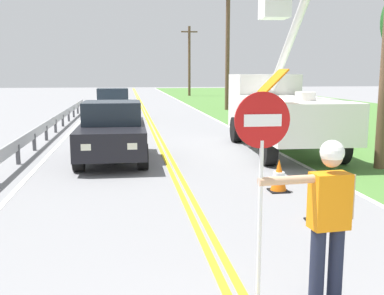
{
  "coord_description": "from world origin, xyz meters",
  "views": [
    {
      "loc": [
        -1.18,
        -1.59,
        2.51
      ],
      "look_at": [
        -0.05,
        6.25,
        1.2
      ],
      "focal_mm": 42.32,
      "sensor_mm": 36.0,
      "label": 1
    }
  ],
  "objects_px": {
    "stop_sign_paddle": "(261,155)",
    "traffic_cone_mid": "(279,176)",
    "utility_pole_mid": "(228,46)",
    "utility_pole_far": "(189,60)",
    "flagger_worker": "(328,213)",
    "oncoming_sedan_nearest": "(112,132)",
    "oncoming_sedan_second": "(113,105)",
    "utility_bucket_truck": "(278,107)",
    "traffic_cone_lead": "(320,203)"
  },
  "relations": [
    {
      "from": "utility_bucket_truck",
      "to": "oncoming_sedan_second",
      "type": "height_order",
      "value": "utility_bucket_truck"
    },
    {
      "from": "traffic_cone_mid",
      "to": "traffic_cone_lead",
      "type": "bearing_deg",
      "value": -89.55
    },
    {
      "from": "stop_sign_paddle",
      "to": "oncoming_sedan_nearest",
      "type": "xyz_separation_m",
      "value": [
        -1.73,
        8.77,
        -0.88
      ]
    },
    {
      "from": "utility_bucket_truck",
      "to": "utility_pole_mid",
      "type": "bearing_deg",
      "value": 83.27
    },
    {
      "from": "flagger_worker",
      "to": "stop_sign_paddle",
      "type": "xyz_separation_m",
      "value": [
        -0.77,
        -0.07,
        0.66
      ]
    },
    {
      "from": "oncoming_sedan_second",
      "to": "utility_pole_mid",
      "type": "height_order",
      "value": "utility_pole_mid"
    },
    {
      "from": "utility_pole_mid",
      "to": "traffic_cone_mid",
      "type": "relative_size",
      "value": 11.87
    },
    {
      "from": "utility_bucket_truck",
      "to": "oncoming_sedan_nearest",
      "type": "xyz_separation_m",
      "value": [
        -5.35,
        -1.24,
        -0.57
      ]
    },
    {
      "from": "oncoming_sedan_nearest",
      "to": "flagger_worker",
      "type": "bearing_deg",
      "value": -73.98
    },
    {
      "from": "flagger_worker",
      "to": "oncoming_sedan_nearest",
      "type": "xyz_separation_m",
      "value": [
        -2.5,
        8.7,
        -0.21
      ]
    },
    {
      "from": "oncoming_sedan_nearest",
      "to": "utility_pole_far",
      "type": "bearing_deg",
      "value": 78.78
    },
    {
      "from": "oncoming_sedan_nearest",
      "to": "traffic_cone_lead",
      "type": "xyz_separation_m",
      "value": [
        3.62,
        -6.04,
        -0.5
      ]
    },
    {
      "from": "utility_pole_far",
      "to": "traffic_cone_mid",
      "type": "xyz_separation_m",
      "value": [
        -3.8,
        -41.27,
        -3.63
      ]
    },
    {
      "from": "flagger_worker",
      "to": "oncoming_sedan_second",
      "type": "bearing_deg",
      "value": 97.87
    },
    {
      "from": "traffic_cone_lead",
      "to": "utility_bucket_truck",
      "type": "bearing_deg",
      "value": 76.62
    },
    {
      "from": "traffic_cone_mid",
      "to": "stop_sign_paddle",
      "type": "bearing_deg",
      "value": -111.35
    },
    {
      "from": "utility_pole_mid",
      "to": "traffic_cone_lead",
      "type": "bearing_deg",
      "value": -98.81
    },
    {
      "from": "flagger_worker",
      "to": "oncoming_sedan_nearest",
      "type": "height_order",
      "value": "flagger_worker"
    },
    {
      "from": "flagger_worker",
      "to": "utility_bucket_truck",
      "type": "height_order",
      "value": "utility_bucket_truck"
    },
    {
      "from": "stop_sign_paddle",
      "to": "traffic_cone_lead",
      "type": "distance_m",
      "value": 3.59
    },
    {
      "from": "utility_bucket_truck",
      "to": "oncoming_sedan_nearest",
      "type": "distance_m",
      "value": 5.52
    },
    {
      "from": "stop_sign_paddle",
      "to": "oncoming_sedan_second",
      "type": "distance_m",
      "value": 20.47
    },
    {
      "from": "utility_pole_mid",
      "to": "traffic_cone_mid",
      "type": "bearing_deg",
      "value": -99.68
    },
    {
      "from": "utility_pole_mid",
      "to": "utility_pole_far",
      "type": "relative_size",
      "value": 1.1
    },
    {
      "from": "utility_pole_far",
      "to": "traffic_cone_mid",
      "type": "distance_m",
      "value": 41.6
    },
    {
      "from": "utility_pole_far",
      "to": "utility_bucket_truck",
      "type": "bearing_deg",
      "value": -93.25
    },
    {
      "from": "oncoming_sedan_second",
      "to": "utility_pole_far",
      "type": "height_order",
      "value": "utility_pole_far"
    },
    {
      "from": "stop_sign_paddle",
      "to": "utility_bucket_truck",
      "type": "bearing_deg",
      "value": 70.13
    },
    {
      "from": "flagger_worker",
      "to": "utility_pole_far",
      "type": "xyz_separation_m",
      "value": [
        4.9,
        45.98,
        2.92
      ]
    },
    {
      "from": "stop_sign_paddle",
      "to": "traffic_cone_mid",
      "type": "bearing_deg",
      "value": 68.65
    },
    {
      "from": "stop_sign_paddle",
      "to": "oncoming_sedan_second",
      "type": "xyz_separation_m",
      "value": [
        -2.04,
        20.35,
        -0.88
      ]
    },
    {
      "from": "stop_sign_paddle",
      "to": "utility_bucket_truck",
      "type": "relative_size",
      "value": 0.34
    },
    {
      "from": "oncoming_sedan_second",
      "to": "utility_pole_far",
      "type": "xyz_separation_m",
      "value": [
        7.7,
        25.71,
        3.13
      ]
    },
    {
      "from": "flagger_worker",
      "to": "oncoming_sedan_nearest",
      "type": "bearing_deg",
      "value": 106.02
    },
    {
      "from": "flagger_worker",
      "to": "utility_bucket_truck",
      "type": "relative_size",
      "value": 0.27
    },
    {
      "from": "utility_pole_far",
      "to": "oncoming_sedan_second",
      "type": "bearing_deg",
      "value": -106.68
    },
    {
      "from": "oncoming_sedan_nearest",
      "to": "oncoming_sedan_second",
      "type": "bearing_deg",
      "value": 91.51
    },
    {
      "from": "utility_pole_mid",
      "to": "stop_sign_paddle",
      "type": "bearing_deg",
      "value": -101.9
    },
    {
      "from": "flagger_worker",
      "to": "traffic_cone_mid",
      "type": "bearing_deg",
      "value": 76.83
    },
    {
      "from": "stop_sign_paddle",
      "to": "traffic_cone_lead",
      "type": "xyz_separation_m",
      "value": [
        1.88,
        2.72,
        -1.37
      ]
    },
    {
      "from": "oncoming_sedan_second",
      "to": "flagger_worker",
      "type": "bearing_deg",
      "value": -82.13
    },
    {
      "from": "utility_pole_mid",
      "to": "traffic_cone_lead",
      "type": "distance_m",
      "value": 24.18
    },
    {
      "from": "oncoming_sedan_nearest",
      "to": "oncoming_sedan_second",
      "type": "distance_m",
      "value": 11.58
    },
    {
      "from": "stop_sign_paddle",
      "to": "utility_bucket_truck",
      "type": "distance_m",
      "value": 10.65
    },
    {
      "from": "oncoming_sedan_nearest",
      "to": "utility_bucket_truck",
      "type": "bearing_deg",
      "value": 13.07
    },
    {
      "from": "oncoming_sedan_nearest",
      "to": "traffic_cone_mid",
      "type": "bearing_deg",
      "value": -47.91
    },
    {
      "from": "utility_bucket_truck",
      "to": "oncoming_sedan_second",
      "type": "bearing_deg",
      "value": 118.69
    },
    {
      "from": "flagger_worker",
      "to": "stop_sign_paddle",
      "type": "height_order",
      "value": "stop_sign_paddle"
    },
    {
      "from": "utility_bucket_truck",
      "to": "oncoming_sedan_second",
      "type": "xyz_separation_m",
      "value": [
        -5.66,
        10.34,
        -0.57
      ]
    },
    {
      "from": "oncoming_sedan_second",
      "to": "utility_pole_far",
      "type": "bearing_deg",
      "value": 73.32
    }
  ]
}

